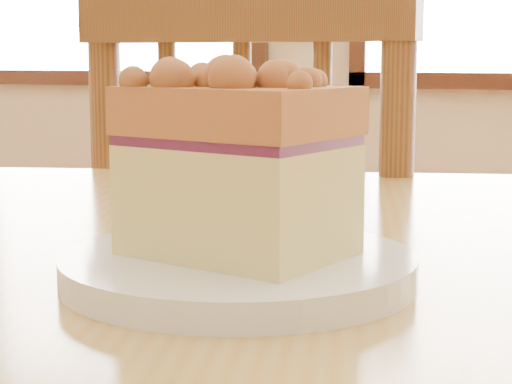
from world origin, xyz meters
TOP-DOWN VIEW (x-y plane):
  - cafe_chair_main at (0.11, 0.72)m, footprint 0.45×0.45m
  - plate at (0.28, 0.09)m, footprint 0.20×0.20m
  - cake_slice at (0.28, 0.09)m, footprint 0.13×0.11m

SIDE VIEW (x-z plane):
  - cafe_chair_main at x=0.11m, z-range 0.00..0.97m
  - plate at x=0.28m, z-range 0.75..0.77m
  - cake_slice at x=0.28m, z-range 0.76..0.87m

